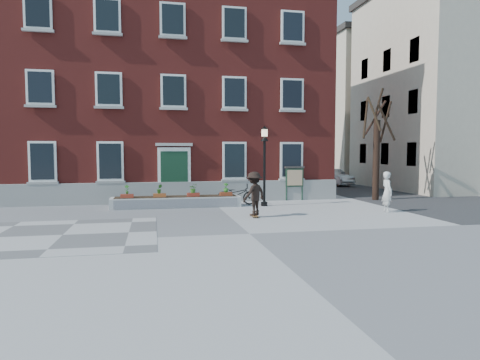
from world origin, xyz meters
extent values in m
plane|color=#939496|center=(0.00, 0.00, 0.00)|extent=(100.00, 100.00, 0.00)
cube|color=#565658|center=(-6.00, 1.00, 0.01)|extent=(6.00, 6.00, 0.01)
imported|color=black|center=(1.03, 7.48, 0.53)|extent=(2.09, 0.98, 1.06)
imported|color=silver|center=(10.77, 17.71, 0.64)|extent=(2.12, 4.08, 1.28)
imported|color=silver|center=(7.13, 3.64, 0.90)|extent=(0.47, 0.69, 1.81)
cube|color=maroon|center=(-2.00, 14.00, 6.00)|extent=(18.00, 10.00, 12.00)
cube|color=gray|center=(-2.00, 8.88, 0.55)|extent=(18.00, 0.24, 1.10)
cube|color=#A6A5A1|center=(-2.00, 8.75, 0.10)|extent=(2.60, 0.80, 0.20)
cube|color=gray|center=(-2.00, 8.90, 0.30)|extent=(2.20, 0.50, 0.20)
cube|color=white|center=(-2.00, 8.92, 1.65)|extent=(1.70, 0.12, 2.50)
cube|color=#12331F|center=(-2.00, 8.87, 1.55)|extent=(1.40, 0.06, 2.30)
cube|color=#ABABA6|center=(-2.00, 8.88, 3.05)|extent=(1.90, 0.25, 0.15)
cube|color=white|center=(-8.40, 8.90, 2.20)|extent=(1.30, 0.10, 2.00)
cube|color=black|center=(-8.40, 8.85, 2.20)|extent=(1.08, 0.04, 1.78)
cube|color=gray|center=(-8.40, 8.84, 1.14)|extent=(1.44, 0.20, 0.12)
cube|color=white|center=(-8.40, 8.90, 5.80)|extent=(1.30, 0.10, 1.70)
cube|color=black|center=(-8.40, 8.85, 5.80)|extent=(1.08, 0.04, 1.48)
cube|color=#9E9E99|center=(-8.40, 8.84, 4.89)|extent=(1.44, 0.20, 0.12)
cube|color=silver|center=(-8.40, 8.90, 9.40)|extent=(1.30, 0.10, 1.70)
cube|color=black|center=(-8.40, 8.85, 9.40)|extent=(1.08, 0.04, 1.48)
cube|color=#AAA9A5|center=(-8.40, 8.84, 8.49)|extent=(1.44, 0.20, 0.12)
cube|color=white|center=(-5.20, 8.90, 2.20)|extent=(1.30, 0.10, 2.00)
cube|color=black|center=(-5.20, 8.85, 2.20)|extent=(1.08, 0.04, 1.78)
cube|color=gray|center=(-5.20, 8.84, 1.14)|extent=(1.44, 0.20, 0.12)
cube|color=white|center=(-5.20, 8.90, 5.80)|extent=(1.30, 0.10, 1.70)
cube|color=black|center=(-5.20, 8.85, 5.80)|extent=(1.08, 0.04, 1.48)
cube|color=#969591|center=(-5.20, 8.84, 4.89)|extent=(1.44, 0.20, 0.12)
cube|color=white|center=(-5.20, 8.90, 9.40)|extent=(1.30, 0.10, 1.70)
cube|color=black|center=(-5.20, 8.85, 9.40)|extent=(1.08, 0.04, 1.48)
cube|color=#979792|center=(-5.20, 8.84, 8.49)|extent=(1.44, 0.20, 0.12)
cube|color=white|center=(-2.00, 8.90, 5.80)|extent=(1.30, 0.10, 1.70)
cube|color=black|center=(-2.00, 8.85, 5.80)|extent=(1.08, 0.04, 1.48)
cube|color=#ADADA8|center=(-2.00, 8.84, 4.89)|extent=(1.44, 0.20, 0.12)
cube|color=silver|center=(-2.00, 8.90, 9.40)|extent=(1.30, 0.10, 1.70)
cube|color=black|center=(-2.00, 8.85, 9.40)|extent=(1.08, 0.04, 1.48)
cube|color=#9C9C97|center=(-2.00, 8.84, 8.49)|extent=(1.44, 0.20, 0.12)
cube|color=white|center=(1.20, 8.90, 2.20)|extent=(1.30, 0.10, 2.00)
cube|color=black|center=(1.20, 8.85, 2.20)|extent=(1.08, 0.04, 1.78)
cube|color=#989893|center=(1.20, 8.84, 1.14)|extent=(1.44, 0.20, 0.12)
cube|color=white|center=(1.20, 8.90, 5.80)|extent=(1.30, 0.10, 1.70)
cube|color=black|center=(1.20, 8.85, 5.80)|extent=(1.08, 0.04, 1.48)
cube|color=#A4A49F|center=(1.20, 8.84, 4.89)|extent=(1.44, 0.20, 0.12)
cube|color=silver|center=(1.20, 8.90, 9.40)|extent=(1.30, 0.10, 1.70)
cube|color=black|center=(1.20, 8.85, 9.40)|extent=(1.08, 0.04, 1.48)
cube|color=#A7A7A1|center=(1.20, 8.84, 8.49)|extent=(1.44, 0.20, 0.12)
cube|color=silver|center=(4.40, 8.90, 2.20)|extent=(1.30, 0.10, 2.00)
cube|color=black|center=(4.40, 8.85, 2.20)|extent=(1.08, 0.04, 1.78)
cube|color=#A2A29D|center=(4.40, 8.84, 1.14)|extent=(1.44, 0.20, 0.12)
cube|color=white|center=(4.40, 8.90, 5.80)|extent=(1.30, 0.10, 1.70)
cube|color=black|center=(4.40, 8.85, 5.80)|extent=(1.08, 0.04, 1.48)
cube|color=gray|center=(4.40, 8.84, 4.89)|extent=(1.44, 0.20, 0.12)
cube|color=white|center=(4.40, 8.90, 9.40)|extent=(1.30, 0.10, 1.70)
cube|color=black|center=(4.40, 8.85, 9.40)|extent=(1.08, 0.04, 1.48)
cube|color=#A6A6A1|center=(4.40, 8.84, 8.49)|extent=(1.44, 0.20, 0.12)
cube|color=silver|center=(-2.00, 7.20, 0.25)|extent=(6.20, 1.10, 0.50)
cube|color=#B5B5B5|center=(-2.00, 6.64, 0.25)|extent=(5.80, 0.02, 0.40)
cube|color=black|center=(-2.00, 7.20, 0.50)|extent=(5.80, 0.90, 0.06)
cube|color=maroon|center=(-4.30, 6.95, 0.60)|extent=(0.60, 0.25, 0.20)
imported|color=#27691F|center=(-4.30, 6.95, 0.92)|extent=(0.24, 0.24, 0.45)
cube|color=#974820|center=(-2.80, 6.95, 0.60)|extent=(0.60, 0.25, 0.20)
imported|color=#29601C|center=(-2.80, 6.95, 0.92)|extent=(0.25, 0.25, 0.45)
cube|color=maroon|center=(-1.20, 6.95, 0.60)|extent=(0.60, 0.25, 0.20)
imported|color=#326B20|center=(-1.20, 6.95, 0.92)|extent=(0.40, 0.40, 0.45)
cube|color=brown|center=(0.40, 6.95, 0.60)|extent=(0.60, 0.25, 0.20)
imported|color=#296F21|center=(0.40, 6.95, 0.92)|extent=(0.25, 0.25, 0.45)
cylinder|color=black|center=(9.00, 8.00, 2.20)|extent=(0.36, 0.36, 4.40)
cylinder|color=#312116|center=(9.51, 8.00, 4.29)|extent=(0.12, 1.12, 2.23)
cylinder|color=black|center=(9.17, 8.52, 4.55)|extent=(1.18, 0.49, 1.97)
cylinder|color=black|center=(8.51, 8.36, 4.55)|extent=(0.88, 1.14, 2.35)
cylinder|color=#302215|center=(8.70, 7.78, 4.73)|extent=(0.60, 0.77, 1.90)
cylinder|color=#302015|center=(9.20, 7.37, 4.24)|extent=(1.39, 0.55, 1.95)
cylinder|color=black|center=(9.16, 8.13, 5.37)|extent=(0.43, 0.48, 1.58)
cube|color=#333436|center=(12.00, 18.00, 0.00)|extent=(8.00, 36.00, 0.01)
cube|color=beige|center=(18.00, 14.00, 7.00)|extent=(10.00, 11.00, 14.00)
cube|color=beige|center=(18.00, 26.00, 6.50)|extent=(10.00, 11.00, 13.00)
cube|color=#35302E|center=(18.00, 26.00, 13.25)|extent=(10.40, 11.40, 0.50)
cube|color=black|center=(13.04, 10.80, 2.50)|extent=(0.08, 1.00, 1.50)
cube|color=black|center=(13.04, 14.00, 2.50)|extent=(0.08, 1.00, 1.50)
cube|color=black|center=(13.04, 17.20, 2.50)|extent=(0.08, 1.00, 1.50)
cube|color=black|center=(13.04, 10.80, 5.80)|extent=(0.08, 1.00, 1.50)
cube|color=black|center=(13.04, 14.00, 5.80)|extent=(0.08, 1.00, 1.50)
cube|color=black|center=(13.04, 17.20, 5.80)|extent=(0.08, 1.00, 1.50)
cube|color=black|center=(13.04, 10.80, 9.00)|extent=(0.08, 1.00, 1.50)
cube|color=black|center=(13.04, 14.00, 9.00)|extent=(0.08, 1.00, 1.50)
cube|color=black|center=(13.04, 17.20, 9.00)|extent=(0.08, 1.00, 1.50)
cylinder|color=black|center=(2.29, 6.75, 0.10)|extent=(0.32, 0.32, 0.20)
cylinder|color=black|center=(2.29, 6.75, 1.60)|extent=(0.12, 0.12, 3.20)
cone|color=black|center=(2.29, 6.75, 3.35)|extent=(0.40, 0.40, 0.30)
cube|color=beige|center=(2.29, 6.75, 3.60)|extent=(0.24, 0.24, 0.34)
cone|color=black|center=(2.29, 6.75, 3.85)|extent=(0.40, 0.40, 0.16)
cylinder|color=#183022|center=(4.08, 8.74, 0.90)|extent=(0.08, 0.08, 1.80)
cylinder|color=#1B3727|center=(4.98, 8.74, 0.90)|extent=(0.08, 0.08, 1.80)
cube|color=#1B3725|center=(4.53, 8.74, 1.25)|extent=(1.00, 0.10, 1.00)
cube|color=beige|center=(4.53, 8.68, 1.25)|extent=(0.85, 0.02, 0.85)
cube|color=#3B3633|center=(4.53, 8.74, 1.82)|extent=(1.10, 0.16, 0.10)
cube|color=brown|center=(0.98, 3.43, 0.06)|extent=(0.22, 0.78, 0.03)
cylinder|color=black|center=(0.89, 3.15, 0.03)|extent=(0.03, 0.05, 0.05)
cylinder|color=black|center=(1.07, 3.15, 0.03)|extent=(0.03, 0.05, 0.05)
cylinder|color=black|center=(0.89, 3.71, 0.03)|extent=(0.03, 0.05, 0.05)
cylinder|color=black|center=(1.07, 3.71, 0.03)|extent=(0.03, 0.05, 0.05)
imported|color=black|center=(0.98, 3.43, 0.97)|extent=(1.34, 1.20, 1.80)
camera|label=1|loc=(-3.10, -13.60, 2.76)|focal=32.00mm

